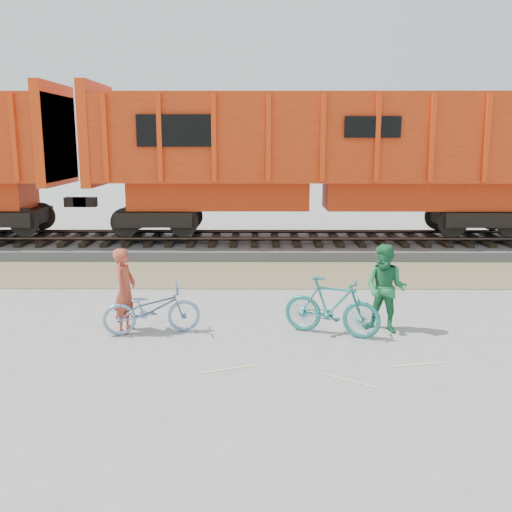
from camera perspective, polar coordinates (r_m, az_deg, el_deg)
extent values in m
plane|color=#9E9E99|center=(9.75, 3.39, -9.45)|extent=(120.00, 120.00, 0.00)
cube|color=#8B7D56|center=(15.01, 2.29, -1.86)|extent=(120.00, 3.00, 0.02)
cube|color=slate|center=(18.40, 1.92, 1.10)|extent=(120.00, 4.00, 0.30)
cube|color=black|center=(19.31, -17.75, 1.68)|extent=(0.22, 2.60, 0.12)
cube|color=black|center=(18.36, 1.92, 1.74)|extent=(0.22, 2.60, 0.12)
cube|color=black|center=(19.65, 21.24, 1.61)|extent=(0.22, 2.60, 0.12)
cylinder|color=#382821|center=(17.63, 1.99, 1.73)|extent=(120.00, 0.12, 0.12)
cylinder|color=#382821|center=(19.05, 1.87, 2.47)|extent=(120.00, 0.12, 0.12)
cube|color=red|center=(19.16, -19.39, 11.37)|extent=(0.30, 3.06, 3.10)
cube|color=black|center=(18.36, 5.99, 3.51)|extent=(11.20, 2.20, 0.80)
cube|color=red|center=(18.26, 6.04, 6.16)|extent=(11.76, 1.65, 0.90)
cube|color=red|center=(18.18, 6.16, 11.66)|extent=(14.00, 3.00, 2.60)
cube|color=red|center=(18.78, -15.58, 11.61)|extent=(0.30, 3.06, 3.10)
cube|color=black|center=(16.68, -8.10, 12.31)|extent=(2.20, 0.04, 0.90)
imported|color=#7394BA|center=(10.61, -10.38, -5.22)|extent=(1.85, 0.97, 0.93)
imported|color=#207874|center=(10.42, 7.60, -5.04)|extent=(1.84, 1.13, 1.07)
imported|color=#B1412C|center=(10.72, -12.98, -3.38)|extent=(0.46, 0.62, 1.56)
imported|color=#247844|center=(10.70, 12.83, -3.20)|extent=(0.99, 0.92, 1.64)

